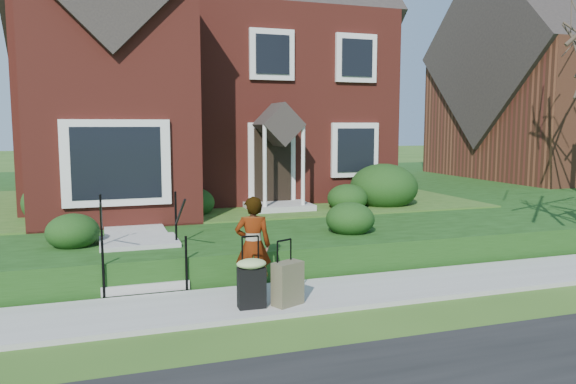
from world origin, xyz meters
name	(u,v)px	position (x,y,z in m)	size (l,w,h in m)	color
ground	(310,298)	(0.00, 0.00, 0.00)	(120.00, 120.00, 0.00)	#2D5119
sidewalk	(310,296)	(0.00, 0.00, 0.04)	(60.00, 1.60, 0.08)	#9E9B93
terrace	(306,193)	(4.00, 10.90, 0.30)	(44.00, 20.00, 0.60)	#17380F
walkway	(131,219)	(-2.50, 5.00, 0.63)	(1.20, 6.00, 0.06)	#9E9B93
main_house	(194,45)	(-0.21, 9.61, 5.26)	(10.40, 10.20, 9.40)	maroon
neighbour_house	(569,67)	(16.00, 11.00, 5.25)	(9.40, 8.00, 9.20)	brown
front_steps	(141,256)	(-2.50, 1.84, 0.47)	(1.40, 2.02, 1.50)	#9E9B93
foundation_shrubs	(266,192)	(0.73, 4.95, 1.13)	(9.95, 4.66, 1.28)	#16340F
woman	(253,245)	(-0.86, 0.29, 0.87)	(0.58, 0.38, 1.58)	#999999
suitcase_black	(252,280)	(-1.07, -0.38, 0.50)	(0.46, 0.38, 1.08)	black
suitcase_olive	(288,283)	(-0.52, -0.43, 0.41)	(0.52, 0.42, 0.99)	brown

